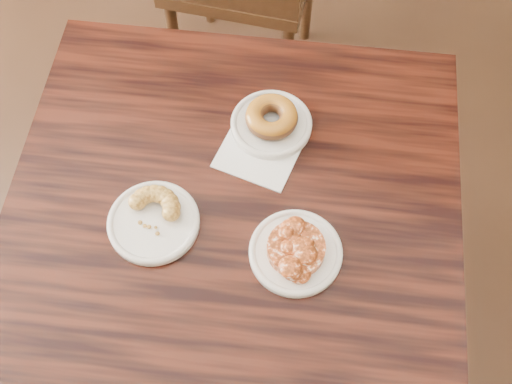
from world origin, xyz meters
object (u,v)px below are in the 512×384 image
(cafe_table, at_px, (237,282))
(apple_fritter, at_px, (296,247))
(cruller_fragment, at_px, (152,217))
(glazed_donut, at_px, (272,117))

(cafe_table, relative_size, apple_fritter, 5.94)
(apple_fritter, bearing_deg, cafe_table, 162.08)
(apple_fritter, height_order, cruller_fragment, apple_fritter)
(cafe_table, distance_m, apple_fritter, 0.43)
(glazed_donut, bearing_deg, cruller_fragment, -115.40)
(cafe_table, bearing_deg, cruller_fragment, -161.14)
(cafe_table, height_order, cruller_fragment, cruller_fragment)
(cafe_table, xyz_separation_m, apple_fritter, (0.14, -0.04, 0.40))
(cafe_table, bearing_deg, glazed_donut, 74.61)
(cafe_table, distance_m, cruller_fragment, 0.43)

